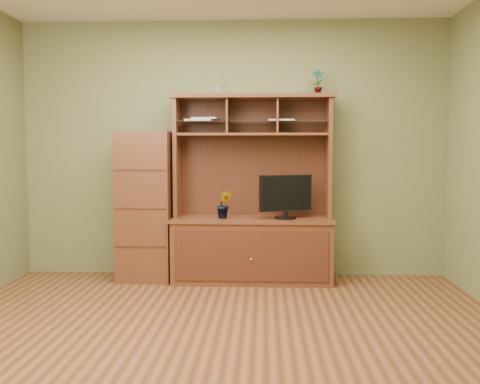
{
  "coord_description": "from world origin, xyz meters",
  "views": [
    {
      "loc": [
        0.34,
        -3.71,
        1.34
      ],
      "look_at": [
        0.11,
        1.2,
        0.95
      ],
      "focal_mm": 40.0,
      "sensor_mm": 36.0,
      "label": 1
    }
  ],
  "objects": [
    {
      "name": "media_hutch",
      "position": [
        0.21,
        1.73,
        0.52
      ],
      "size": [
        1.66,
        0.61,
        1.9
      ],
      "color": "#492615",
      "rests_on": "room"
    },
    {
      "name": "reed_diffuser",
      "position": [
        -0.15,
        1.8,
        2.0
      ],
      "size": [
        0.05,
        0.05,
        0.25
      ],
      "color": "silver",
      "rests_on": "media_hutch"
    },
    {
      "name": "side_cabinet",
      "position": [
        -0.89,
        1.73,
        0.76
      ],
      "size": [
        0.55,
        0.5,
        1.53
      ],
      "color": "#492615",
      "rests_on": "room"
    },
    {
      "name": "top_plant",
      "position": [
        0.87,
        1.8,
        2.03
      ],
      "size": [
        0.14,
        0.1,
        0.26
      ],
      "primitive_type": "imported",
      "rotation": [
        0.0,
        0.0,
        -0.06
      ],
      "color": "#2C5F21",
      "rests_on": "media_hutch"
    },
    {
      "name": "magazines",
      "position": [
        -0.04,
        1.8,
        1.65
      ],
      "size": [
        1.13,
        0.22,
        0.04
      ],
      "color": "#BBBBC1",
      "rests_on": "media_hutch"
    },
    {
      "name": "monitor",
      "position": [
        0.55,
        1.65,
        0.88
      ],
      "size": [
        0.53,
        0.25,
        0.44
      ],
      "rotation": [
        0.0,
        0.0,
        0.38
      ],
      "color": "black",
      "rests_on": "media_hutch"
    },
    {
      "name": "room",
      "position": [
        0.0,
        0.0,
        1.35
      ],
      "size": [
        4.54,
        4.04,
        2.74
      ],
      "color": "#542E18",
      "rests_on": "ground"
    },
    {
      "name": "orchid_plant",
      "position": [
        -0.07,
        1.65,
        0.79
      ],
      "size": [
        0.17,
        0.14,
        0.28
      ],
      "primitive_type": "imported",
      "rotation": [
        0.0,
        0.0,
        -0.1
      ],
      "color": "#365A1E",
      "rests_on": "media_hutch"
    }
  ]
}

